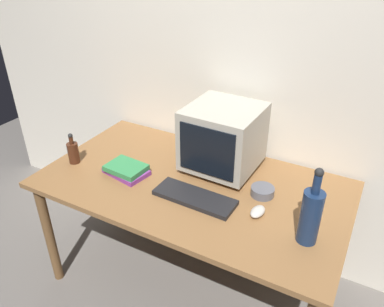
{
  "coord_description": "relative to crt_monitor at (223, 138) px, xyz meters",
  "views": [
    {
      "loc": [
        0.8,
        -1.47,
        1.9
      ],
      "look_at": [
        0.0,
        0.0,
        0.93
      ],
      "focal_mm": 35.23,
      "sensor_mm": 36.0,
      "label": 1
    }
  ],
  "objects": [
    {
      "name": "ground_plane",
      "position": [
        -0.08,
        -0.21,
        -0.94
      ],
      "size": [
        6.0,
        6.0,
        0.0
      ],
      "primitive_type": "plane",
      "color": "slate"
    },
    {
      "name": "bottle_short",
      "position": [
        -0.78,
        -0.35,
        -0.12
      ],
      "size": [
        0.06,
        0.06,
        0.19
      ],
      "color": "#472314",
      "rests_on": "desk"
    },
    {
      "name": "desk",
      "position": [
        -0.08,
        -0.21,
        -0.27
      ],
      "size": [
        1.64,
        0.9,
        0.75
      ],
      "color": "olive",
      "rests_on": "ground"
    },
    {
      "name": "book_stack",
      "position": [
        -0.44,
        -0.31,
        -0.17
      ],
      "size": [
        0.26,
        0.19,
        0.06
      ],
      "color": "#843893",
      "rests_on": "desk"
    },
    {
      "name": "keyboard",
      "position": [
        0.0,
        -0.34,
        -0.18
      ],
      "size": [
        0.42,
        0.16,
        0.02
      ],
      "primitive_type": "cube",
      "rotation": [
        0.0,
        0.0,
        -0.03
      ],
      "color": "black",
      "rests_on": "desk"
    },
    {
      "name": "computer_mouse",
      "position": [
        0.32,
        -0.3,
        -0.17
      ],
      "size": [
        0.07,
        0.11,
        0.04
      ],
      "primitive_type": "ellipsoid",
      "rotation": [
        0.0,
        0.0,
        -0.12
      ],
      "color": "beige",
      "rests_on": "desk"
    },
    {
      "name": "bottle_tall",
      "position": [
        0.57,
        -0.36,
        -0.05
      ],
      "size": [
        0.09,
        0.09,
        0.37
      ],
      "color": "navy",
      "rests_on": "desk"
    },
    {
      "name": "crt_monitor",
      "position": [
        0.0,
        0.0,
        0.0
      ],
      "size": [
        0.39,
        0.4,
        0.37
      ],
      "color": "#B2AD9E",
      "rests_on": "desk"
    },
    {
      "name": "cd_spindle",
      "position": [
        0.29,
        -0.14,
        -0.17
      ],
      "size": [
        0.12,
        0.12,
        0.04
      ],
      "primitive_type": "cylinder",
      "color": "#595B66",
      "rests_on": "desk"
    },
    {
      "name": "back_wall",
      "position": [
        -0.08,
        0.3,
        0.31
      ],
      "size": [
        4.0,
        0.08,
        2.5
      ],
      "primitive_type": "cube",
      "color": "silver",
      "rests_on": "ground"
    }
  ]
}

